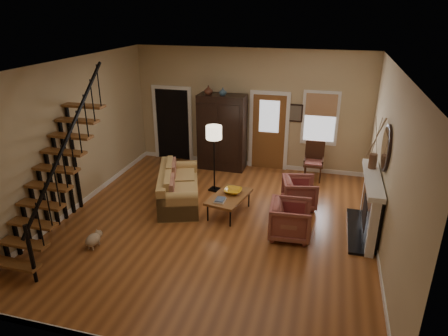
% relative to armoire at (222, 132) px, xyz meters
% --- Properties ---
extents(room, '(7.00, 7.33, 3.30)m').
position_rel_armoire_xyz_m(room, '(0.29, -1.39, 0.46)').
color(room, '#975326').
rests_on(room, ground).
extents(staircase, '(0.94, 2.80, 3.20)m').
position_rel_armoire_xyz_m(staircase, '(-2.08, -4.45, 0.55)').
color(staircase, brown).
rests_on(staircase, ground).
extents(fireplace, '(0.33, 1.95, 2.30)m').
position_rel_armoire_xyz_m(fireplace, '(3.83, -2.65, -0.31)').
color(fireplace, black).
rests_on(fireplace, ground).
extents(armoire, '(1.30, 0.60, 2.10)m').
position_rel_armoire_xyz_m(armoire, '(0.00, 0.00, 0.00)').
color(armoire, black).
rests_on(armoire, ground).
extents(vase_a, '(0.24, 0.24, 0.25)m').
position_rel_armoire_xyz_m(vase_a, '(-0.35, -0.10, 1.17)').
color(vase_a, '#4C2619').
rests_on(vase_a, armoire).
extents(vase_b, '(0.20, 0.20, 0.21)m').
position_rel_armoire_xyz_m(vase_b, '(0.05, -0.10, 1.16)').
color(vase_b, '#334C60').
rests_on(vase_b, armoire).
extents(sofa, '(1.51, 2.22, 0.76)m').
position_rel_armoire_xyz_m(sofa, '(-0.41, -2.33, -0.67)').
color(sofa, tan).
rests_on(sofa, ground).
extents(coffee_table, '(0.88, 1.26, 0.44)m').
position_rel_armoire_xyz_m(coffee_table, '(0.87, -2.60, -0.83)').
color(coffee_table, brown).
rests_on(coffee_table, ground).
extents(bowl, '(0.39, 0.39, 0.10)m').
position_rel_armoire_xyz_m(bowl, '(0.92, -2.45, -0.56)').
color(bowl, gold).
rests_on(bowl, coffee_table).
extents(books, '(0.21, 0.29, 0.05)m').
position_rel_armoire_xyz_m(books, '(0.75, -2.90, -0.58)').
color(books, beige).
rests_on(books, coffee_table).
extents(armchair_left, '(0.87, 0.84, 0.74)m').
position_rel_armoire_xyz_m(armchair_left, '(2.29, -3.20, -0.68)').
color(armchair_left, maroon).
rests_on(armchair_left, ground).
extents(armchair_right, '(0.90, 0.89, 0.70)m').
position_rel_armoire_xyz_m(armchair_right, '(2.34, -1.84, -0.70)').
color(armchair_right, maroon).
rests_on(armchair_right, ground).
extents(floor_lamp, '(0.45, 0.45, 1.68)m').
position_rel_armoire_xyz_m(floor_lamp, '(0.22, -1.52, -0.21)').
color(floor_lamp, black).
rests_on(floor_lamp, ground).
extents(side_chair, '(0.54, 0.54, 1.02)m').
position_rel_armoire_xyz_m(side_chair, '(2.55, -0.20, -0.54)').
color(side_chair, '#3C2113').
rests_on(side_chair, ground).
extents(dog, '(0.26, 0.41, 0.29)m').
position_rel_armoire_xyz_m(dog, '(-1.31, -4.58, -0.91)').
color(dog, tan).
rests_on(dog, ground).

